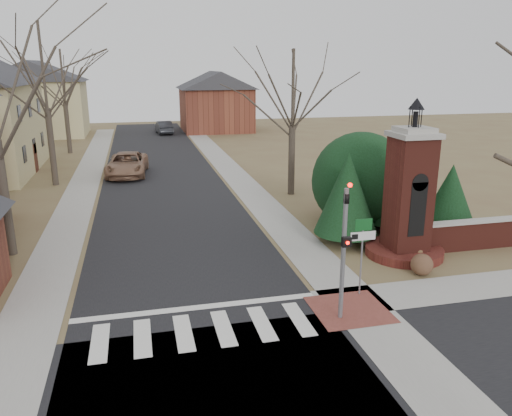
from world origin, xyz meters
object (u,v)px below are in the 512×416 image
object	(u,v)px
brick_gate_monument	(408,206)
distant_car	(164,127)
traffic_signal_pole	(344,241)
sign_post	(362,242)
pickup_truck	(127,164)

from	to	relation	value
brick_gate_monument	distant_car	bearing A→B (deg)	100.10
traffic_signal_pole	sign_post	world-z (taller)	traffic_signal_pole
brick_gate_monument	pickup_truck	world-z (taller)	brick_gate_monument
brick_gate_monument	pickup_truck	bearing A→B (deg)	120.86
traffic_signal_pole	distant_car	world-z (taller)	traffic_signal_pole
traffic_signal_pole	distant_car	xyz separation A→B (m)	(-2.70, 45.95, -1.84)
pickup_truck	distant_car	size ratio (longest dim) A/B	1.29
sign_post	brick_gate_monument	bearing A→B (deg)	41.42
traffic_signal_pole	brick_gate_monument	distance (m)	6.47
traffic_signal_pole	distant_car	size ratio (longest dim) A/B	1.00
brick_gate_monument	pickup_truck	xyz separation A→B (m)	(-11.36, 19.01, -1.36)
traffic_signal_pole	distant_car	bearing A→B (deg)	93.36
sign_post	brick_gate_monument	distance (m)	4.55
distant_car	brick_gate_monument	bearing A→B (deg)	94.58
traffic_signal_pole	pickup_truck	bearing A→B (deg)	105.86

